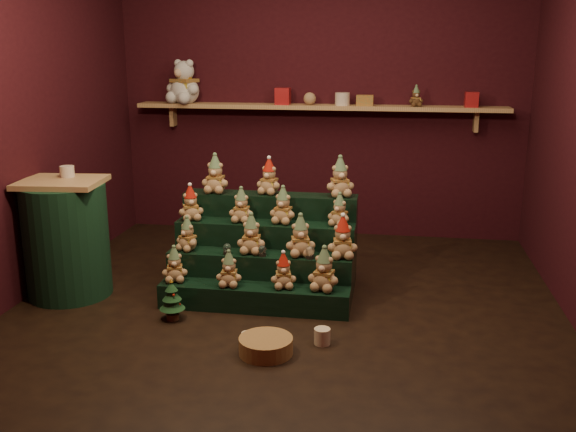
% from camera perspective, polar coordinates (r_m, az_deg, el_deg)
% --- Properties ---
extents(ground, '(4.00, 4.00, 0.00)m').
position_cam_1_polar(ground, '(4.81, -0.06, -7.97)').
color(ground, black).
rests_on(ground, ground).
extents(back_wall, '(4.00, 0.10, 2.80)m').
position_cam_1_polar(back_wall, '(6.49, 2.91, 10.68)').
color(back_wall, black).
rests_on(back_wall, ground).
extents(front_wall, '(4.00, 0.10, 2.80)m').
position_cam_1_polar(front_wall, '(2.48, -7.76, 3.95)').
color(front_wall, black).
rests_on(front_wall, ground).
extents(left_wall, '(0.10, 4.00, 2.80)m').
position_cam_1_polar(left_wall, '(5.20, -23.24, 8.52)').
color(left_wall, black).
rests_on(left_wall, ground).
extents(back_shelf, '(3.60, 0.26, 0.24)m').
position_cam_1_polar(back_shelf, '(6.32, 2.71, 9.61)').
color(back_shelf, tan).
rests_on(back_shelf, ground).
extents(riser_tier_front, '(1.40, 0.22, 0.18)m').
position_cam_1_polar(riser_tier_front, '(4.72, -3.04, -7.27)').
color(riser_tier_front, black).
rests_on(riser_tier_front, ground).
extents(riser_tier_midfront, '(1.40, 0.22, 0.36)m').
position_cam_1_polar(riser_tier_midfront, '(4.89, -2.51, -5.34)').
color(riser_tier_midfront, black).
rests_on(riser_tier_midfront, ground).
extents(riser_tier_midback, '(1.40, 0.22, 0.54)m').
position_cam_1_polar(riser_tier_midback, '(5.06, -2.01, -3.54)').
color(riser_tier_midback, black).
rests_on(riser_tier_midback, ground).
extents(riser_tier_back, '(1.40, 0.22, 0.72)m').
position_cam_1_polar(riser_tier_back, '(5.24, -1.56, -1.87)').
color(riser_tier_back, black).
rests_on(riser_tier_back, ground).
extents(teddy_0, '(0.23, 0.21, 0.26)m').
position_cam_1_polar(teddy_0, '(4.81, -10.06, -4.23)').
color(teddy_0, tan).
rests_on(teddy_0, riser_tier_front).
extents(teddy_1, '(0.20, 0.18, 0.26)m').
position_cam_1_polar(teddy_1, '(4.67, -5.26, -4.70)').
color(teddy_1, tan).
rests_on(teddy_1, riser_tier_front).
extents(teddy_2, '(0.22, 0.20, 0.26)m').
position_cam_1_polar(teddy_2, '(4.61, -0.41, -4.88)').
color(teddy_2, tan).
rests_on(teddy_2, riser_tier_front).
extents(teddy_3, '(0.26, 0.24, 0.31)m').
position_cam_1_polar(teddy_3, '(4.57, 3.23, -4.71)').
color(teddy_3, tan).
rests_on(teddy_3, riser_tier_front).
extents(teddy_4, '(0.24, 0.23, 0.26)m').
position_cam_1_polar(teddy_4, '(4.93, -8.93, -1.58)').
color(teddy_4, tan).
rests_on(teddy_4, riser_tier_midfront).
extents(teddy_5, '(0.22, 0.19, 0.30)m').
position_cam_1_polar(teddy_5, '(4.80, -3.27, -1.59)').
color(teddy_5, tan).
rests_on(teddy_5, riser_tier_midfront).
extents(teddy_6, '(0.26, 0.25, 0.31)m').
position_cam_1_polar(teddy_6, '(4.74, 1.11, -1.74)').
color(teddy_6, tan).
rests_on(teddy_6, riser_tier_midfront).
extents(teddy_7, '(0.25, 0.23, 0.31)m').
position_cam_1_polar(teddy_7, '(4.70, 4.87, -1.91)').
color(teddy_7, tan).
rests_on(teddy_7, riser_tier_midfront).
extents(teddy_8, '(0.25, 0.24, 0.27)m').
position_cam_1_polar(teddy_8, '(5.09, -8.66, 1.14)').
color(teddy_8, tan).
rests_on(teddy_8, riser_tier_midback).
extents(teddy_9, '(0.20, 0.18, 0.27)m').
position_cam_1_polar(teddy_9, '(4.99, -4.16, 0.97)').
color(teddy_9, tan).
rests_on(teddy_9, riser_tier_midback).
extents(teddy_10, '(0.23, 0.22, 0.28)m').
position_cam_1_polar(teddy_10, '(4.94, -0.44, 0.96)').
color(teddy_10, tan).
rests_on(teddy_10, riser_tier_midback).
extents(teddy_11, '(0.23, 0.22, 0.25)m').
position_cam_1_polar(teddy_11, '(4.88, 4.60, 0.55)').
color(teddy_11, tan).
rests_on(teddy_11, riser_tier_midback).
extents(teddy_12, '(0.23, 0.21, 0.31)m').
position_cam_1_polar(teddy_12, '(5.20, -6.48, 3.74)').
color(teddy_12, tan).
rests_on(teddy_12, riser_tier_back).
extents(teddy_13, '(0.24, 0.23, 0.28)m').
position_cam_1_polar(teddy_13, '(5.13, -1.69, 3.52)').
color(teddy_13, tan).
rests_on(teddy_13, riser_tier_back).
extents(teddy_14, '(0.28, 0.26, 0.31)m').
position_cam_1_polar(teddy_14, '(5.06, 4.64, 3.49)').
color(teddy_14, tan).
rests_on(teddy_14, riser_tier_back).
extents(snow_globe_a, '(0.06, 0.06, 0.08)m').
position_cam_1_polar(snow_globe_a, '(4.81, -5.44, -2.93)').
color(snow_globe_a, black).
rests_on(snow_globe_a, riser_tier_midfront).
extents(snow_globe_b, '(0.06, 0.06, 0.08)m').
position_cam_1_polar(snow_globe_b, '(4.76, -2.30, -3.10)').
color(snow_globe_b, black).
rests_on(snow_globe_b, riser_tier_midfront).
extents(snow_globe_c, '(0.07, 0.07, 0.09)m').
position_cam_1_polar(snow_globe_c, '(4.70, 1.97, -3.25)').
color(snow_globe_c, black).
rests_on(snow_globe_c, riser_tier_midfront).
extents(side_table, '(0.63, 0.63, 0.91)m').
position_cam_1_polar(side_table, '(5.17, -19.09, -1.92)').
color(side_table, tan).
rests_on(side_table, ground).
extents(table_ornament, '(0.11, 0.11, 0.09)m').
position_cam_1_polar(table_ornament, '(5.14, -19.04, 3.76)').
color(table_ornament, beige).
rests_on(table_ornament, side_table).
extents(mini_christmas_tree, '(0.18, 0.18, 0.31)m').
position_cam_1_polar(mini_christmas_tree, '(4.60, -10.28, -7.32)').
color(mini_christmas_tree, '#402717').
rests_on(mini_christmas_tree, ground).
extents(mug_left, '(0.09, 0.09, 0.09)m').
position_cam_1_polar(mug_left, '(4.19, -3.53, -10.89)').
color(mug_left, beige).
rests_on(mug_left, ground).
extents(mug_right, '(0.11, 0.11, 0.11)m').
position_cam_1_polar(mug_right, '(4.22, 3.06, -10.63)').
color(mug_right, beige).
rests_on(mug_right, ground).
extents(wicker_basket, '(0.38, 0.38, 0.11)m').
position_cam_1_polar(wicker_basket, '(4.09, -1.99, -11.45)').
color(wicker_basket, '#A67443').
rests_on(wicker_basket, ground).
extents(white_bear, '(0.49, 0.47, 0.54)m').
position_cam_1_polar(white_bear, '(6.55, -9.21, 12.20)').
color(white_bear, silver).
rests_on(white_bear, back_shelf).
extents(brown_bear, '(0.16, 0.15, 0.19)m').
position_cam_1_polar(brown_bear, '(6.24, 11.31, 10.40)').
color(brown_bear, '#4C3319').
rests_on(brown_bear, back_shelf).
extents(gift_tin_red_a, '(0.14, 0.14, 0.16)m').
position_cam_1_polar(gift_tin_red_a, '(6.34, -0.46, 10.60)').
color(gift_tin_red_a, '#AB1A1D').
rests_on(gift_tin_red_a, back_shelf).
extents(gift_tin_cream, '(0.14, 0.14, 0.12)m').
position_cam_1_polar(gift_tin_cream, '(6.27, 4.85, 10.32)').
color(gift_tin_cream, beige).
rests_on(gift_tin_cream, back_shelf).
extents(gift_tin_red_b, '(0.12, 0.12, 0.14)m').
position_cam_1_polar(gift_tin_red_b, '(6.29, 15.99, 9.92)').
color(gift_tin_red_b, '#AB1A1D').
rests_on(gift_tin_red_b, back_shelf).
extents(shelf_plush_ball, '(0.12, 0.12, 0.12)m').
position_cam_1_polar(shelf_plush_ball, '(6.30, 1.94, 10.39)').
color(shelf_plush_ball, tan).
rests_on(shelf_plush_ball, back_shelf).
extents(scarf_gift_box, '(0.16, 0.10, 0.10)m').
position_cam_1_polar(scarf_gift_box, '(6.25, 6.85, 10.17)').
color(scarf_gift_box, '#C4591B').
rests_on(scarf_gift_box, back_shelf).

